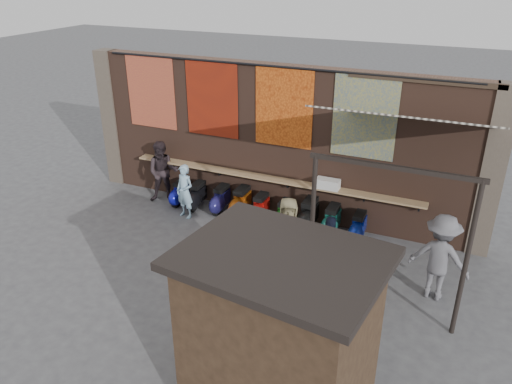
# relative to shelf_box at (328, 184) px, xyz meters

# --- Properties ---
(ground) EXTENTS (70.00, 70.00, 0.00)m
(ground) POSITION_rel_shelf_box_xyz_m (-1.58, -2.30, -1.25)
(ground) COLOR #474749
(ground) RESTS_ON ground
(brick_wall) EXTENTS (10.00, 0.40, 4.00)m
(brick_wall) POSITION_rel_shelf_box_xyz_m (-1.58, 0.40, 0.75)
(brick_wall) COLOR brown
(brick_wall) RESTS_ON ground
(pier_left) EXTENTS (0.50, 0.50, 4.00)m
(pier_left) POSITION_rel_shelf_box_xyz_m (-6.78, 0.40, 0.75)
(pier_left) COLOR #4C4238
(pier_left) RESTS_ON ground
(pier_right) EXTENTS (0.50, 0.50, 4.00)m
(pier_right) POSITION_rel_shelf_box_xyz_m (3.62, 0.40, 0.75)
(pier_right) COLOR #4C4238
(pier_right) RESTS_ON ground
(eating_counter) EXTENTS (8.00, 0.32, 0.05)m
(eating_counter) POSITION_rel_shelf_box_xyz_m (-1.58, 0.03, -0.15)
(eating_counter) COLOR #9E7A51
(eating_counter) RESTS_ON brick_wall
(shelf_box) EXTENTS (0.59, 0.28, 0.24)m
(shelf_box) POSITION_rel_shelf_box_xyz_m (0.00, 0.00, 0.00)
(shelf_box) COLOR white
(shelf_box) RESTS_ON eating_counter
(tapestry_redgold) EXTENTS (1.50, 0.02, 2.00)m
(tapestry_redgold) POSITION_rel_shelf_box_xyz_m (-5.18, 0.18, 1.75)
(tapestry_redgold) COLOR maroon
(tapestry_redgold) RESTS_ON brick_wall
(tapestry_sun) EXTENTS (1.50, 0.02, 2.00)m
(tapestry_sun) POSITION_rel_shelf_box_xyz_m (-3.28, 0.18, 1.75)
(tapestry_sun) COLOR red
(tapestry_sun) RESTS_ON brick_wall
(tapestry_orange) EXTENTS (1.50, 0.02, 2.00)m
(tapestry_orange) POSITION_rel_shelf_box_xyz_m (-1.28, 0.18, 1.75)
(tapestry_orange) COLOR orange
(tapestry_orange) RESTS_ON brick_wall
(tapestry_multi) EXTENTS (1.50, 0.02, 2.00)m
(tapestry_multi) POSITION_rel_shelf_box_xyz_m (0.72, 0.18, 1.75)
(tapestry_multi) COLOR #26488E
(tapestry_multi) RESTS_ON brick_wall
(hang_rail) EXTENTS (9.50, 0.06, 0.06)m
(hang_rail) POSITION_rel_shelf_box_xyz_m (-1.58, 0.17, 2.73)
(hang_rail) COLOR black
(hang_rail) RESTS_ON brick_wall
(scooter_stool_0) EXTENTS (0.32, 0.72, 0.68)m
(scooter_stool_0) POSITION_rel_shelf_box_xyz_m (-4.15, -0.32, -0.90)
(scooter_stool_0) COLOR #0D0F8F
(scooter_stool_0) RESTS_ON ground
(scooter_stool_1) EXTENTS (0.35, 0.77, 0.73)m
(scooter_stool_1) POSITION_rel_shelf_box_xyz_m (-3.59, -0.35, -0.88)
(scooter_stool_1) COLOR black
(scooter_stool_1) RESTS_ON ground
(scooter_stool_2) EXTENTS (0.35, 0.77, 0.74)m
(scooter_stool_2) POSITION_rel_shelf_box_xyz_m (-2.87, -0.29, -0.88)
(scooter_stool_2) COLOR navy
(scooter_stool_2) RESTS_ON ground
(scooter_stool_3) EXTENTS (0.38, 0.85, 0.81)m
(scooter_stool_3) POSITION_rel_shelf_box_xyz_m (-2.25, -0.32, -0.84)
(scooter_stool_3) COLOR #90420D
(scooter_stool_3) RESTS_ON ground
(scooter_stool_4) EXTENTS (0.35, 0.77, 0.73)m
(scooter_stool_4) POSITION_rel_shelf_box_xyz_m (-1.69, -0.34, -0.88)
(scooter_stool_4) COLOR #A4100C
(scooter_stool_4) RESTS_ON ground
(scooter_stool_5) EXTENTS (0.33, 0.72, 0.69)m
(scooter_stool_5) POSITION_rel_shelf_box_xyz_m (-1.03, -0.32, -0.90)
(scooter_stool_5) COLOR #0E4911
(scooter_stool_5) RESTS_ON ground
(scooter_stool_6) EXTENTS (0.40, 0.88, 0.84)m
(scooter_stool_6) POSITION_rel_shelf_box_xyz_m (-0.36, -0.31, -0.83)
(scooter_stool_6) COLOR black
(scooter_stool_6) RESTS_ON ground
(scooter_stool_7) EXTENTS (0.37, 0.82, 0.78)m
(scooter_stool_7) POSITION_rel_shelf_box_xyz_m (0.24, -0.32, -0.86)
(scooter_stool_7) COLOR #1B6F5F
(scooter_stool_7) RESTS_ON ground
(scooter_stool_8) EXTENTS (0.34, 0.76, 0.72)m
(scooter_stool_8) POSITION_rel_shelf_box_xyz_m (0.91, -0.30, -0.89)
(scooter_stool_8) COLOR navy
(scooter_stool_8) RESTS_ON ground
(diner_left) EXTENTS (0.61, 0.47, 1.48)m
(diner_left) POSITION_rel_shelf_box_xyz_m (-3.61, -0.90, -0.51)
(diner_left) COLOR #94BED8
(diner_left) RESTS_ON ground
(diner_right) EXTENTS (1.07, 0.99, 1.78)m
(diner_right) POSITION_rel_shelf_box_xyz_m (-4.67, -0.30, -0.36)
(diner_right) COLOR #2B2125
(diner_right) RESTS_ON ground
(shopper_navy) EXTENTS (0.96, 0.45, 1.59)m
(shopper_navy) POSITION_rel_shelf_box_xyz_m (0.75, -2.33, -0.45)
(shopper_navy) COLOR black
(shopper_navy) RESTS_ON ground
(shopper_grey) EXTENTS (1.29, 0.86, 1.86)m
(shopper_grey) POSITION_rel_shelf_box_xyz_m (2.88, -1.88, -0.32)
(shopper_grey) COLOR slate
(shopper_grey) RESTS_ON ground
(shopper_tan) EXTENTS (0.96, 0.79, 1.70)m
(shopper_tan) POSITION_rel_shelf_box_xyz_m (-0.27, -2.09, -0.40)
(shopper_tan) COLOR olive
(shopper_tan) RESTS_ON ground
(market_stall) EXTENTS (2.64, 2.11, 2.63)m
(market_stall) POSITION_rel_shelf_box_xyz_m (0.97, -5.77, 0.07)
(market_stall) COLOR black
(market_stall) RESTS_ON ground
(stall_roof) EXTENTS (2.96, 2.42, 0.12)m
(stall_roof) POSITION_rel_shelf_box_xyz_m (0.97, -5.77, 1.45)
(stall_roof) COLOR black
(stall_roof) RESTS_ON market_stall
(stall_sign) EXTENTS (1.20, 0.19, 0.50)m
(stall_sign) POSITION_rel_shelf_box_xyz_m (1.09, -4.84, 0.66)
(stall_sign) COLOR gold
(stall_sign) RESTS_ON market_stall
(stall_shelf) EXTENTS (2.01, 0.35, 0.06)m
(stall_shelf) POSITION_rel_shelf_box_xyz_m (1.09, -4.84, -0.29)
(stall_shelf) COLOR #473321
(stall_shelf) RESTS_ON market_stall
(awning_canvas) EXTENTS (3.20, 3.28, 0.97)m
(awning_canvas) POSITION_rel_shelf_box_xyz_m (1.92, -1.40, 2.30)
(awning_canvas) COLOR beige
(awning_canvas) RESTS_ON brick_wall
(awning_ledger) EXTENTS (3.30, 0.08, 0.12)m
(awning_ledger) POSITION_rel_shelf_box_xyz_m (1.92, 0.19, 2.70)
(awning_ledger) COLOR #33261C
(awning_ledger) RESTS_ON brick_wall
(awning_header) EXTENTS (3.00, 0.08, 0.08)m
(awning_header) POSITION_rel_shelf_box_xyz_m (1.92, -2.90, 1.83)
(awning_header) COLOR black
(awning_header) RESTS_ON awning_post_left
(awning_post_left) EXTENTS (0.09, 0.09, 3.10)m
(awning_post_left) POSITION_rel_shelf_box_xyz_m (0.52, -2.90, 0.30)
(awning_post_left) COLOR black
(awning_post_left) RESTS_ON ground
(awning_post_right) EXTENTS (0.09, 0.09, 3.10)m
(awning_post_right) POSITION_rel_shelf_box_xyz_m (3.32, -2.90, 0.30)
(awning_post_right) COLOR black
(awning_post_right) RESTS_ON ground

